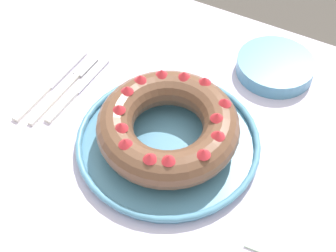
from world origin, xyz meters
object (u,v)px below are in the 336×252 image
Objects in this scene: serving_dish at (168,141)px; bundt_cake at (168,126)px; serving_knife at (47,89)px; side_bowl at (275,66)px; napkin at (302,235)px; cake_knife at (74,93)px; fork at (69,84)px.

serving_dish is 1.33× the size of bundt_cake.
bundt_cake is at bearing 0.52° from serving_knife.
side_bowl is 0.39m from napkin.
bundt_cake is 0.24m from cake_knife.
bundt_cake reaches higher than napkin.
serving_dish is at bearing -135.26° from bundt_cake.
cake_knife reaches higher than fork.
fork is (-0.26, 0.04, -0.05)m from bundt_cake.
cake_knife is at bearing -33.48° from fork.
serving_dish is 0.30m from side_bowl.
serving_dish reaches higher than napkin.
napkin is (0.28, -0.06, -0.01)m from serving_dish.
serving_dish is at bearing 168.64° from napkin.
bundt_cake is 0.27m from fork.
serving_knife is at bearing -144.62° from side_bowl.
fork is at bearing 171.93° from bundt_cake.
serving_knife is at bearing 179.22° from bundt_cake.
side_bowl is at bearing 36.68° from serving_knife.
fork is at bearing 46.31° from serving_knife.
cake_knife is (0.06, 0.02, -0.00)m from serving_knife.
bundt_cake is 1.59× the size of napkin.
side_bowl is at bearing 69.99° from bundt_cake.
side_bowl is at bearing 33.51° from fork.
bundt_cake is 0.30m from serving_knife.
fork is at bearing 170.20° from napkin.
serving_knife is 1.12× the size of cake_knife.
side_bowl is at bearing 69.98° from serving_dish.
cake_knife is (-0.23, 0.02, -0.05)m from bundt_cake.
bundt_cake is at bearing -5.79° from cake_knife.
side_bowl is (0.34, 0.26, 0.01)m from cake_knife.
serving_dish is 1.50× the size of serving_knife.
fork is 0.05m from serving_knife.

